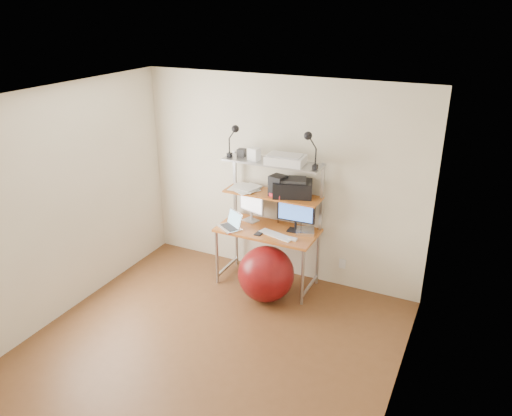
{
  "coord_description": "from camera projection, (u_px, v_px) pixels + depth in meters",
  "views": [
    {
      "loc": [
        2.21,
        -3.5,
        3.26
      ],
      "look_at": [
        -0.01,
        1.15,
        1.12
      ],
      "focal_mm": 35.0,
      "sensor_mm": 36.0,
      "label": 1
    }
  ],
  "objects": [
    {
      "name": "printer",
      "position": [
        293.0,
        188.0,
        5.81
      ],
      "size": [
        0.53,
        0.44,
        0.21
      ],
      "rotation": [
        0.0,
        0.0,
        0.33
      ],
      "color": "black",
      "rests_on": "mid_shelf"
    },
    {
      "name": "keyboard",
      "position": [
        276.0,
        235.0,
        5.8
      ],
      "size": [
        0.46,
        0.23,
        0.01
      ],
      "primitive_type": "cube",
      "rotation": [
        0.0,
        0.0,
        -0.26
      ],
      "color": "silver",
      "rests_on": "desktop"
    },
    {
      "name": "monitor_silver",
      "position": [
        252.0,
        203.0,
        6.12
      ],
      "size": [
        0.38,
        0.18,
        0.43
      ],
      "rotation": [
        0.0,
        0.0,
        -0.31
      ],
      "color": "#B4B4B9",
      "rests_on": "desktop"
    },
    {
      "name": "clip_lamp_right",
      "position": [
        310.0,
        142.0,
        5.39
      ],
      "size": [
        0.17,
        0.09,
        0.42
      ],
      "color": "black",
      "rests_on": "top_shelf"
    },
    {
      "name": "laptop",
      "position": [
        232.0,
        224.0,
        5.99
      ],
      "size": [
        0.37,
        0.35,
        0.26
      ],
      "rotation": [
        0.0,
        0.0,
        -0.57
      ],
      "color": "silver",
      "rests_on": "desktop"
    },
    {
      "name": "box_white",
      "position": [
        254.0,
        154.0,
        5.78
      ],
      "size": [
        0.14,
        0.13,
        0.14
      ],
      "primitive_type": "cube",
      "rotation": [
        0.0,
        0.0,
        -0.2
      ],
      "color": "silver",
      "rests_on": "top_shelf"
    },
    {
      "name": "mouse",
      "position": [
        293.0,
        239.0,
        5.69
      ],
      "size": [
        0.09,
        0.06,
        0.03
      ],
      "primitive_type": "cube",
      "rotation": [
        0.0,
        0.0,
        -0.01
      ],
      "color": "silver",
      "rests_on": "desktop"
    },
    {
      "name": "clip_lamp_left",
      "position": [
        234.0,
        134.0,
        5.78
      ],
      "size": [
        0.16,
        0.09,
        0.39
      ],
      "color": "black",
      "rests_on": "top_shelf"
    },
    {
      "name": "phone",
      "position": [
        260.0,
        233.0,
        5.85
      ],
      "size": [
        0.09,
        0.15,
        0.01
      ],
      "primitive_type": "cube",
      "rotation": [
        0.0,
        0.0,
        -0.07
      ],
      "color": "black",
      "rests_on": "desktop"
    },
    {
      "name": "red_box",
      "position": [
        277.0,
        195.0,
        5.8
      ],
      "size": [
        0.19,
        0.16,
        0.05
      ],
      "primitive_type": "cube",
      "rotation": [
        0.0,
        0.0,
        -0.32
      ],
      "color": "red",
      "rests_on": "mid_shelf"
    },
    {
      "name": "scanner",
      "position": [
        286.0,
        159.0,
        5.65
      ],
      "size": [
        0.45,
        0.31,
        0.11
      ],
      "rotation": [
        0.0,
        0.0,
        0.08
      ],
      "color": "silver",
      "rests_on": "top_shelf"
    },
    {
      "name": "monitor_black",
      "position": [
        296.0,
        212.0,
        5.84
      ],
      "size": [
        0.46,
        0.14,
        0.46
      ],
      "rotation": [
        0.0,
        0.0,
        0.05
      ],
      "color": "black",
      "rests_on": "desktop"
    },
    {
      "name": "mac_mini",
      "position": [
        305.0,
        231.0,
        5.86
      ],
      "size": [
        0.27,
        0.27,
        0.04
      ],
      "primitive_type": "cube",
      "rotation": [
        0.0,
        0.0,
        0.34
      ],
      "color": "silver",
      "rests_on": "desktop"
    },
    {
      "name": "room",
      "position": [
        203.0,
        239.0,
        4.57
      ],
      "size": [
        3.6,
        3.6,
        3.6
      ],
      "color": "brown",
      "rests_on": "ground"
    },
    {
      "name": "exercise_ball",
      "position": [
        266.0,
        274.0,
        5.8
      ],
      "size": [
        0.66,
        0.66,
        0.66
      ],
      "primitive_type": "sphere",
      "color": "maroon",
      "rests_on": "floor"
    },
    {
      "name": "computer_desk",
      "position": [
        270.0,
        211.0,
        5.93
      ],
      "size": [
        1.2,
        0.6,
        1.57
      ],
      "color": "#BD6724",
      "rests_on": "ground"
    },
    {
      "name": "wall_outlet",
      "position": [
        342.0,
        264.0,
        6.08
      ],
      "size": [
        0.08,
        0.01,
        0.12
      ],
      "primitive_type": "cube",
      "color": "silver",
      "rests_on": "room"
    },
    {
      "name": "box_grey",
      "position": [
        242.0,
        153.0,
        5.93
      ],
      "size": [
        0.1,
        0.1,
        0.09
      ],
      "primitive_type": "cube",
      "rotation": [
        0.0,
        0.0,
        0.09
      ],
      "color": "#2E2E30",
      "rests_on": "top_shelf"
    },
    {
      "name": "nas_cube",
      "position": [
        278.0,
        186.0,
        5.81
      ],
      "size": [
        0.2,
        0.2,
        0.25
      ],
      "primitive_type": "cube",
      "rotation": [
        0.0,
        0.0,
        -0.22
      ],
      "color": "black",
      "rests_on": "mid_shelf"
    },
    {
      "name": "paper_stack",
      "position": [
        245.0,
        188.0,
        6.05
      ],
      "size": [
        0.41,
        0.4,
        0.03
      ],
      "color": "white",
      "rests_on": "mid_shelf"
    }
  ]
}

